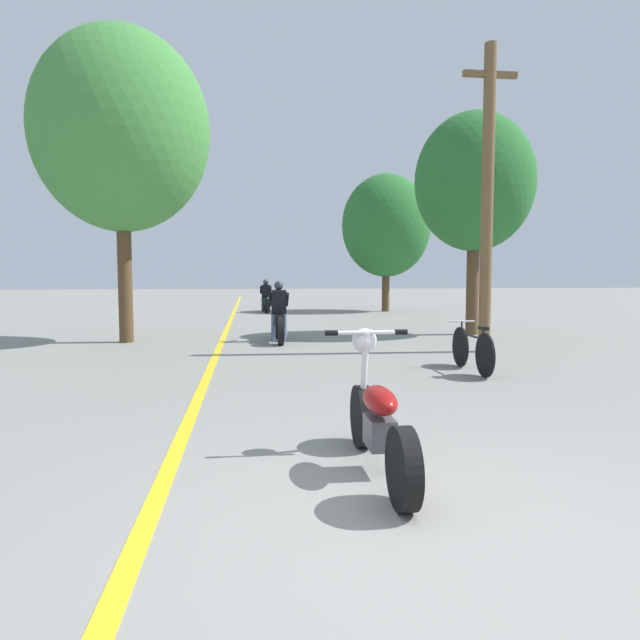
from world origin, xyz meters
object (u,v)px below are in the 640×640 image
object	(u,v)px
motorcycle_foreground	(378,418)
motorcycle_rider_lead	(279,319)
roadside_tree_right_far	(386,226)
utility_pole	(487,196)
roadside_tree_right_near	(475,183)
motorcycle_rider_far	(266,300)
bicycle_parked	(472,349)
roadside_tree_left	(121,131)

from	to	relation	value
motorcycle_foreground	motorcycle_rider_lead	distance (m)	8.97
motorcycle_rider_lead	roadside_tree_right_far	bearing A→B (deg)	64.11
utility_pole	motorcycle_foreground	world-z (taller)	utility_pole
roadside_tree_right_near	motorcycle_foreground	distance (m)	11.56
roadside_tree_right_near	motorcycle_rider_far	distance (m)	11.43
roadside_tree_right_near	motorcycle_rider_lead	distance (m)	6.21
roadside_tree_right_far	motorcycle_rider_far	bearing A→B (deg)	178.95
roadside_tree_right_far	motorcycle_rider_lead	distance (m)	12.08
roadside_tree_right_near	motorcycle_foreground	bearing A→B (deg)	-115.71
utility_pole	bicycle_parked	size ratio (longest dim) A/B	3.56
motorcycle_rider_lead	bicycle_parked	size ratio (longest dim) A/B	1.24
roadside_tree_right_far	bicycle_parked	xyz separation A→B (m)	(-2.22, -15.10, -3.26)
utility_pole	roadside_tree_right_far	distance (m)	12.86
utility_pole	motorcycle_foreground	xyz separation A→B (m)	(-3.73, -6.66, -2.71)
utility_pole	motorcycle_rider_lead	bearing A→B (deg)	150.45
roadside_tree_right_near	motorcycle_rider_lead	bearing A→B (deg)	-169.31
utility_pole	roadside_tree_right_far	xyz separation A→B (m)	(1.04, 12.81, 0.50)
roadside_tree_left	utility_pole	bearing A→B (deg)	-18.79
motorcycle_rider_lead	motorcycle_rider_far	xyz separation A→B (m)	(-0.01, 10.60, -0.01)
motorcycle_foreground	bicycle_parked	distance (m)	5.05
motorcycle_foreground	bicycle_parked	size ratio (longest dim) A/B	1.16
roadside_tree_left	motorcycle_rider_far	distance (m)	11.71
roadside_tree_right_near	roadside_tree_left	distance (m)	8.70
utility_pole	roadside_tree_right_far	size ratio (longest dim) A/B	1.05
utility_pole	roadside_tree_left	world-z (taller)	roadside_tree_left
roadside_tree_left	bicycle_parked	xyz separation A→B (m)	(6.40, -4.88, -4.44)
motorcycle_rider_far	bicycle_parked	bearing A→B (deg)	-79.26
utility_pole	motorcycle_rider_far	world-z (taller)	utility_pole
roadside_tree_right_far	utility_pole	bearing A→B (deg)	-94.66
utility_pole	roadside_tree_right_far	world-z (taller)	utility_pole
motorcycle_rider_far	motorcycle_rider_lead	bearing A→B (deg)	-89.96
roadside_tree_left	bicycle_parked	size ratio (longest dim) A/B	4.15
roadside_tree_left	roadside_tree_right_near	bearing A→B (deg)	4.53
roadside_tree_right_near	utility_pole	bearing A→B (deg)	-107.86
utility_pole	roadside_tree_left	size ratio (longest dim) A/B	0.86
roadside_tree_left	motorcycle_rider_far	xyz separation A→B (m)	(3.52, 10.32, -4.28)
roadside_tree_left	motorcycle_rider_far	world-z (taller)	roadside_tree_left
utility_pole	motorcycle_rider_far	size ratio (longest dim) A/B	3.08
motorcycle_rider_far	motorcycle_foreground	bearing A→B (deg)	-89.02
roadside_tree_right_far	motorcycle_foreground	distance (m)	20.30
roadside_tree_right_far	roadside_tree_left	xyz separation A→B (m)	(-8.62, -10.23, 1.17)
bicycle_parked	roadside_tree_right_far	bearing A→B (deg)	81.63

